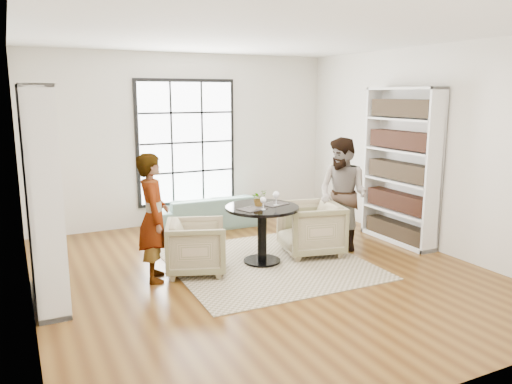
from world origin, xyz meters
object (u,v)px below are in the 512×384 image
person_right (343,194)px  armchair_right (311,228)px  pedestal_table (262,222)px  sofa (208,211)px  wine_glass_left (263,201)px  person_left (153,218)px  wine_glass_right (276,195)px  armchair_left (197,247)px  flower_centerpiece (259,198)px

person_right → armchair_right: bearing=-109.0°
pedestal_table → person_right: (1.36, 0.04, 0.26)m
sofa → pedestal_table: bearing=90.9°
wine_glass_left → sofa: bearing=87.8°
person_left → wine_glass_right: bearing=-79.5°
armchair_left → wine_glass_left: wine_glass_left is taller
wine_glass_left → wine_glass_right: (0.27, 0.14, 0.02)m
sofa → armchair_right: (0.80, -2.08, 0.10)m
armchair_right → wine_glass_right: bearing=-70.3°
pedestal_table → armchair_right: size_ratio=1.20×
pedestal_table → wine_glass_right: 0.41m
person_left → person_right: size_ratio=0.95×
pedestal_table → flower_centerpiece: 0.34m
pedestal_table → person_right: size_ratio=0.60×
armchair_left → armchair_right: 1.75m
person_right → wine_glass_left: 1.45m
person_right → wine_glass_left: (-1.43, -0.21, 0.08)m
armchair_right → person_left: bearing=-77.2°
sofa → armchair_left: bearing=66.6°
armchair_right → sofa: bearing=-146.3°
wine_glass_left → pedestal_table: bearing=67.2°
sofa → person_left: 2.62m
person_left → pedestal_table: bearing=-78.3°
wine_glass_left → wine_glass_right: bearing=27.1°
sofa → armchair_left: 2.29m
armchair_left → flower_centerpiece: size_ratio=3.33×
wine_glass_left → armchair_left: bearing=166.4°
wine_glass_left → flower_centerpiece: 0.21m
pedestal_table → armchair_left: size_ratio=1.32×
pedestal_table → armchair_right: bearing=2.5°
pedestal_table → wine_glass_right: wine_glass_right is taller
armchair_left → armchair_right: (1.75, 0.00, 0.03)m
wine_glass_right → flower_centerpiece: size_ratio=0.87×
sofa → person_right: size_ratio=1.13×
sofa → wine_glass_right: wine_glass_right is taller
sofa → wine_glass_left: wine_glass_left is taller
flower_centerpiece → person_right: bearing=0.3°
person_right → wine_glass_left: size_ratio=9.82×
armchair_left → wine_glass_left: size_ratio=4.47×
person_left → wine_glass_left: 1.44m
wine_glass_right → armchair_right: bearing=6.9°
wine_glass_left → flower_centerpiece: size_ratio=0.74×
armchair_left → armchair_right: armchair_right is taller
armchair_left → person_left: size_ratio=0.48×
wine_glass_left → flower_centerpiece: (0.04, 0.21, -0.01)m
sofa → person_left: size_ratio=1.19×
sofa → armchair_left: size_ratio=2.49×
armchair_left → person_right: 2.35m
armchair_left → person_right: size_ratio=0.45×
person_right → flower_centerpiece: person_right is taller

